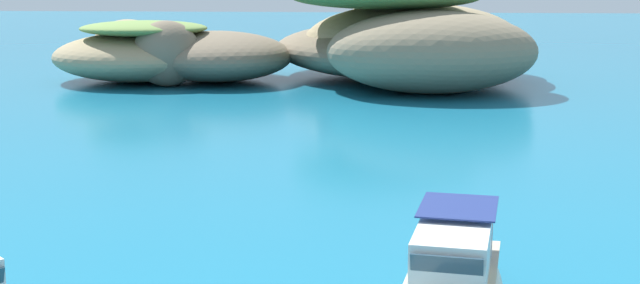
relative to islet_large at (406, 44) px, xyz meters
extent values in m
ellipsoid|color=#756651|center=(-0.51, 1.44, -0.64)|extent=(29.80, 29.94, 4.61)
ellipsoid|color=#9E8966|center=(0.59, 1.94, 0.12)|extent=(23.10, 21.15, 6.13)
ellipsoid|color=#84755B|center=(1.82, -7.65, 0.00)|extent=(16.47, 13.11, 5.91)
ellipsoid|color=#84755B|center=(-0.88, 1.55, -0.87)|extent=(17.16, 17.74, 4.17)
ellipsoid|color=#9E8966|center=(-0.70, 2.64, 0.94)|extent=(11.15, 11.12, 7.78)
ellipsoid|color=#756651|center=(-15.24, -1.76, -0.97)|extent=(16.62, 17.61, 3.96)
ellipsoid|color=#9E8966|center=(-21.00, -2.41, -0.99)|extent=(19.25, 19.11, 3.92)
ellipsoid|color=#9E8966|center=(-22.89, -0.37, -0.55)|extent=(6.59, 6.88, 4.80)
ellipsoid|color=#756651|center=(-18.09, -5.85, -0.45)|extent=(6.03, 6.04, 4.99)
ellipsoid|color=olive|center=(-20.47, -3.77, 1.32)|extent=(9.94, 9.04, 1.19)
cube|color=#C6B793|center=(1.18, -48.82, -1.69)|extent=(2.63, 4.64, 0.06)
cube|color=silver|center=(1.04, -49.81, -1.10)|extent=(1.98, 2.45, 1.12)
cube|color=#2D4756|center=(0.88, -50.93, -0.99)|extent=(1.58, 0.47, 0.60)
cube|color=navy|center=(1.29, -48.02, -0.41)|extent=(2.19, 2.64, 0.04)
cylinder|color=silver|center=(2.12, -48.14, -1.05)|extent=(0.03, 0.03, 1.28)
cylinder|color=silver|center=(0.46, -47.91, -1.05)|extent=(0.03, 0.03, 1.28)
camera|label=1|loc=(-0.10, -68.37, 5.11)|focal=47.32mm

